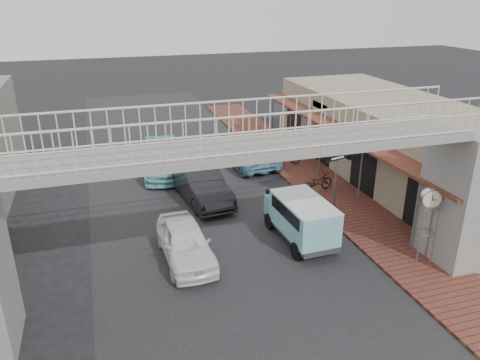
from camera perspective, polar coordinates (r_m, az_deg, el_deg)
ground at (r=19.12m, az=-2.51°, el=-7.25°), size 120.00×120.00×0.00m
road_strip at (r=19.12m, az=-2.51°, el=-7.24°), size 10.00×60.00×0.01m
sidewalk at (r=23.83m, az=10.81°, el=-1.37°), size 3.00×40.00×0.10m
shophouse_row at (r=26.28m, az=18.77°, el=4.60°), size 7.20×18.00×4.00m
footbridge at (r=14.26m, az=1.49°, el=-3.58°), size 16.40×2.40×6.34m
white_hatchback at (r=17.57m, az=-6.69°, el=-7.53°), size 1.82×4.26×1.43m
dark_sedan at (r=22.33m, az=-4.77°, el=-0.56°), size 2.29×5.06×1.61m
angkot_curb at (r=27.02m, az=0.84°, el=3.34°), size 2.85×5.30×1.41m
angkot_far at (r=25.99m, az=-9.44°, el=2.35°), size 2.62×5.31×1.48m
angkot_van at (r=18.66m, az=7.49°, el=-4.18°), size 1.85×3.80×1.83m
motorcycle_near at (r=23.43m, az=9.36°, el=-0.26°), size 1.95×1.09×0.97m
motorcycle_far at (r=26.92m, az=5.83°, el=2.84°), size 1.60×0.67×0.93m
street_clock at (r=17.72m, az=22.17°, el=-2.48°), size 0.74×0.69×2.87m
arrow_sign at (r=21.60m, az=13.58°, el=3.96°), size 2.07×1.37×3.44m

